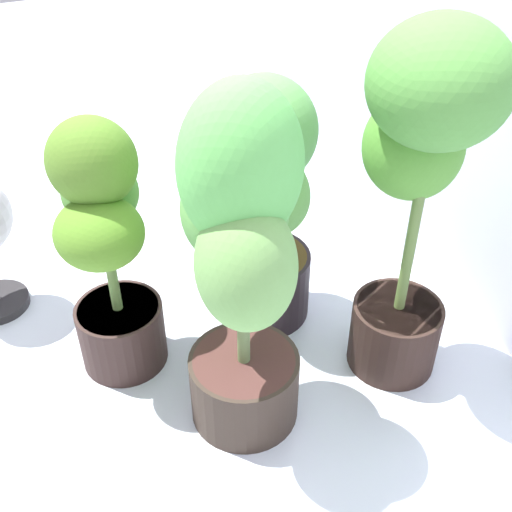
% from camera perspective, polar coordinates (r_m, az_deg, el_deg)
% --- Properties ---
extents(ground_plane, '(8.00, 8.00, 0.00)m').
position_cam_1_polar(ground_plane, '(1.48, -5.68, -16.67)').
color(ground_plane, silver).
rests_on(ground_plane, ground).
extents(potted_plant_back_center, '(0.40, 0.38, 0.88)m').
position_cam_1_polar(potted_plant_back_center, '(1.36, 14.82, 7.66)').
color(potted_plant_back_center, black).
rests_on(potted_plant_back_center, ground).
extents(potted_plant_center, '(0.43, 0.32, 0.82)m').
position_cam_1_polar(potted_plant_center, '(1.22, -1.35, 0.02)').
color(potted_plant_center, '#32271F').
rests_on(potted_plant_center, ground).
extents(potted_plant_front_left, '(0.39, 0.29, 0.67)m').
position_cam_1_polar(potted_plant_front_left, '(1.45, -13.58, 0.98)').
color(potted_plant_front_left, '#33221E').
rests_on(potted_plant_front_left, ground).
extents(potted_plant_back_left, '(0.41, 0.36, 0.69)m').
position_cam_1_polar(potted_plant_back_left, '(1.55, 0.55, 5.58)').
color(potted_plant_back_left, black).
rests_on(potted_plant_back_left, ground).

